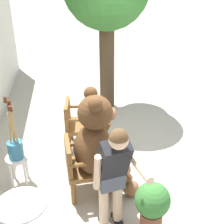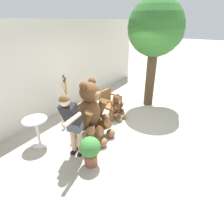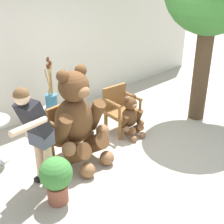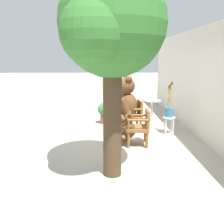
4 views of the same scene
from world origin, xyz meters
name	(u,v)px [view 2 (image 2 of 4)]	position (x,y,z in m)	size (l,w,h in m)	color
ground_plane	(120,131)	(0.00, 0.00, 0.00)	(60.00, 60.00, 0.00)	#B2A899
back_wall	(53,70)	(0.00, 2.40, 1.40)	(10.00, 0.16, 2.80)	silver
wooden_chair_left	(84,120)	(-0.61, 0.73, 0.46)	(0.60, 0.56, 0.86)	brown
wooden_chair_right	(109,103)	(0.61, 0.73, 0.46)	(0.60, 0.57, 0.86)	brown
teddy_bear_large	(92,111)	(-0.60, 0.46, 0.77)	(0.94, 0.92, 1.57)	brown
teddy_bear_small	(117,107)	(0.60, 0.44, 0.39)	(0.48, 0.47, 0.79)	brown
person_visitor	(72,121)	(-1.37, 0.38, 0.92)	(0.73, 0.58, 1.55)	black
white_stool	(68,110)	(-0.28, 1.65, 0.36)	(0.34, 0.34, 0.46)	white
brush_bucket	(67,101)	(-0.28, 1.65, 0.66)	(0.22, 0.22, 0.96)	teal
round_side_table	(37,129)	(-1.54, 1.41, 0.45)	(0.56, 0.56, 0.72)	silver
patio_tree	(158,30)	(2.22, -0.02, 2.48)	(1.80, 1.71, 3.41)	#473523
potted_plant	(90,150)	(-1.41, -0.09, 0.40)	(0.44, 0.44, 0.68)	brown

